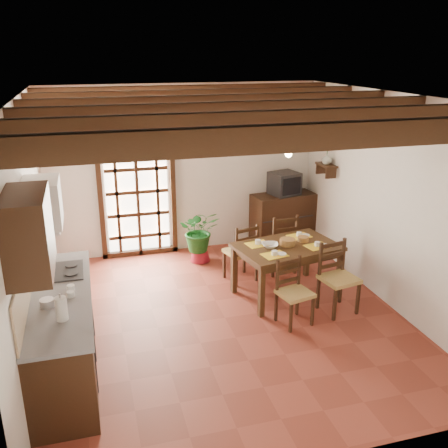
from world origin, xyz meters
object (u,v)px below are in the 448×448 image
object	(u,v)px
kitchen_counter	(63,332)
chair_near_left	(294,304)
chair_far_left	(241,262)
dining_table	(287,252)
sideboard	(283,219)
chair_far_right	(280,253)
potted_plant	(200,228)
chair_near_right	(337,290)
crt_tv	(284,184)
pendant_lamp	(289,148)

from	to	relation	value
kitchen_counter	chair_near_left	xyz separation A→B (m)	(2.76, 0.25, -0.21)
chair_far_left	dining_table	bearing A→B (deg)	111.93
chair_far_left	sideboard	bearing A→B (deg)	-149.00
dining_table	sideboard	distance (m)	1.95
chair_far_right	potted_plant	distance (m)	1.35
chair_far_left	chair_near_right	bearing A→B (deg)	111.98
kitchen_counter	crt_tv	bearing A→B (deg)	37.72
dining_table	sideboard	xyz separation A→B (m)	(0.68, 1.81, -0.19)
chair_far_right	pendant_lamp	size ratio (longest dim) A/B	1.13
chair_near_left	chair_near_right	size ratio (longest dim) A/B	0.89
dining_table	crt_tv	size ratio (longest dim) A/B	2.79
dining_table	chair_far_left	distance (m)	0.86
chair_far_right	chair_near_right	bearing A→B (deg)	96.58
chair_far_left	crt_tv	bearing A→B (deg)	-149.15
chair_far_left	pendant_lamp	xyz separation A→B (m)	(0.47, -0.53, 1.79)
chair_far_right	crt_tv	size ratio (longest dim) A/B	1.76
chair_near_left	chair_far_right	distance (m)	1.57
chair_near_right	chair_far_right	size ratio (longest dim) A/B	0.99
chair_far_right	pendant_lamp	world-z (taller)	pendant_lamp
kitchen_counter	crt_tv	distance (m)	4.65
potted_plant	chair_near_right	bearing A→B (deg)	-56.84
kitchen_counter	chair_near_right	bearing A→B (deg)	6.41
chair_near_left	potted_plant	world-z (taller)	potted_plant
chair_far_left	chair_far_right	world-z (taller)	chair_far_right
kitchen_counter	potted_plant	world-z (taller)	potted_plant
chair_far_left	potted_plant	bearing A→B (deg)	-78.03
chair_near_left	chair_near_right	bearing A→B (deg)	-2.13
crt_tv	pendant_lamp	size ratio (longest dim) A/B	0.64
chair_far_right	crt_tv	bearing A→B (deg)	-118.68
kitchen_counter	chair_near_left	distance (m)	2.78
chair_near_left	chair_far_left	xyz separation A→B (m)	(-0.26, 1.38, 0.02)
crt_tv	kitchen_counter	bearing A→B (deg)	-156.81
chair_near_right	sideboard	distance (m)	2.45
chair_far_right	dining_table	bearing A→B (deg)	70.54
kitchen_counter	chair_near_right	distance (m)	3.46
kitchen_counter	chair_far_left	bearing A→B (deg)	33.26
kitchen_counter	crt_tv	xyz separation A→B (m)	(3.64, 2.82, 0.64)
kitchen_counter	chair_near_left	world-z (taller)	kitchen_counter
chair_near_right	dining_table	bearing A→B (deg)	116.59
potted_plant	sideboard	bearing A→B (deg)	11.97
chair_far_right	kitchen_counter	bearing A→B (deg)	24.73
kitchen_counter	sideboard	bearing A→B (deg)	37.78
dining_table	potted_plant	bearing A→B (deg)	110.52
chair_near_left	pendant_lamp	distance (m)	2.02
dining_table	chair_near_left	distance (m)	0.87
kitchen_counter	sideboard	distance (m)	4.61
chair_far_left	potted_plant	xyz separation A→B (m)	(-0.43, 0.85, 0.29)
chair_near_right	crt_tv	xyz separation A→B (m)	(0.21, 2.43, 0.82)
pendant_lamp	kitchen_counter	bearing A→B (deg)	-159.46
kitchen_counter	chair_far_right	bearing A→B (deg)	29.13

